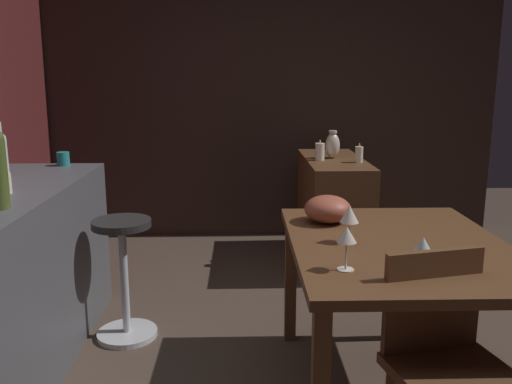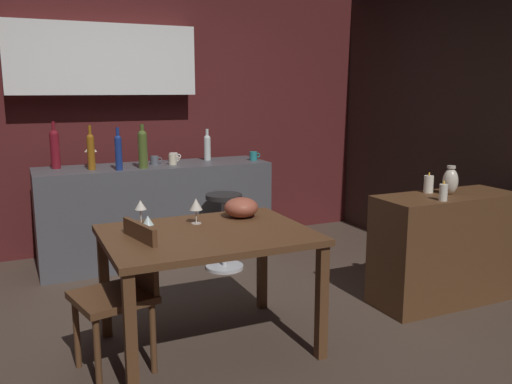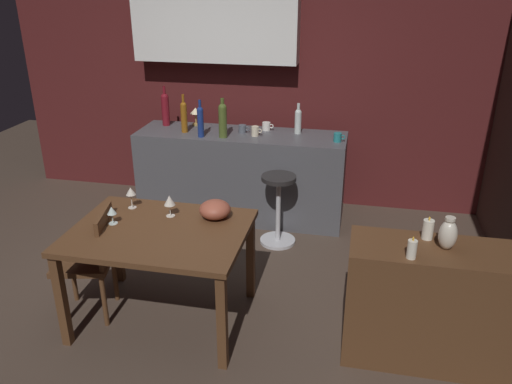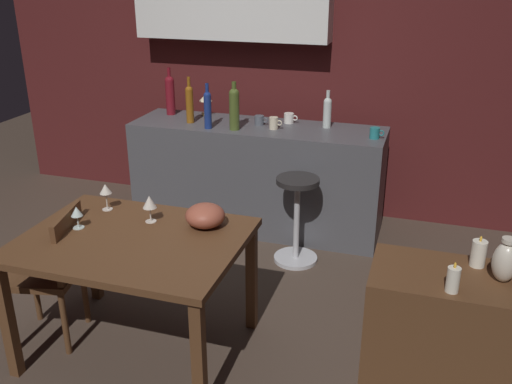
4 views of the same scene
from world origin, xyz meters
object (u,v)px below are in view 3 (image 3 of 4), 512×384
Objects in this scene: pillar_candle_short at (428,229)px; cup_slate at (243,129)px; wine_bottle_cobalt at (200,120)px; pillar_candle_tall at (412,249)px; cup_cream at (255,131)px; wine_glass_right at (131,192)px; wine_bottle_clear at (298,120)px; wine_bottle_amber at (184,116)px; cup_teal at (338,137)px; vase_ceramic_ivory at (448,234)px; fruit_bowl at (215,209)px; cup_white at (266,126)px; bar_stool at (278,208)px; wine_bottle_olive at (223,119)px; wine_glass_center at (112,211)px; sideboard_cabinet at (432,305)px; dining_table at (160,241)px; wine_glass_left at (169,201)px; counter_lamp at (196,113)px; wine_bottle_ruby at (165,108)px; chair_near_window at (92,258)px.

cup_slate is at bearing 132.26° from pillar_candle_short.
wine_bottle_cobalt reaches higher than pillar_candle_tall.
wine_glass_right is at bearing -112.83° from cup_cream.
wine_glass_right is 1.97m from wine_bottle_clear.
cup_teal is (1.53, -0.00, -0.13)m from wine_bottle_amber.
wine_bottle_amber is 1.79× the size of vase_ceramic_ivory.
fruit_bowl is 1.95× the size of cup_white.
wine_bottle_clear is at bearing 83.00° from bar_stool.
wine_bottle_olive reaches higher than cup_white.
wine_glass_right is 1.27× the size of wine_glass_center.
wine_bottle_cobalt is (-0.83, 0.33, 0.70)m from bar_stool.
vase_ceramic_ivory is at bearing -47.76° from pillar_candle_short.
cup_slate reaches higher than sideboard_cabinet.
pillar_candle_short is at bearing -49.06° from cup_cream.
wine_bottle_amber is 2.47× the size of pillar_candle_short.
wine_bottle_olive is at bearing -12.04° from wine_bottle_amber.
wine_bottle_amber is at bearing -178.45° from cup_cream.
dining_table is 5.72× the size of vase_ceramic_ivory.
cup_cream reaches higher than dining_table.
fruit_bowl is at bearing -68.77° from wine_bottle_cobalt.
cup_teal is at bearing 45.85° from wine_glass_right.
sideboard_cabinet is at bearing -58.30° from pillar_candle_short.
wine_bottle_clear is 2.32m from vase_ceramic_ivory.
counter_lamp is (-0.39, 1.83, 0.17)m from wine_glass_left.
wine_glass_left is at bearing -90.01° from wine_bottle_olive.
dining_table is 11.48× the size of cup_cream.
bar_stool is 0.81m from cup_cream.
bar_stool is at bearing 61.04° from wine_glass_left.
wine_bottle_clear is at bearing 120.76° from vase_ceramic_ivory.
wine_bottle_amber reaches higher than cup_slate.
cup_white reaches higher than wine_glass_left.
wine_glass_center is 0.43× the size of wine_bottle_clear.
bar_stool is 6.13× the size of cup_slate.
wine_bottle_cobalt reaches higher than bar_stool.
fruit_bowl reaches higher than sideboard_cabinet.
wine_bottle_ruby is (-1.03, 1.72, 0.28)m from fruit_bowl.
wine_bottle_amber is 0.84m from cup_white.
pillar_candle_short is at bearing 3.13° from chair_near_window.
wine_bottle_olive is 2.05× the size of counter_lamp.
wine_glass_left is at bearing 172.25° from sideboard_cabinet.
cup_cream is 0.57× the size of counter_lamp.
cup_white is at bearing 88.73° from fruit_bowl.
wine_bottle_olive is (-0.62, 0.36, 0.72)m from bar_stool.
sideboard_cabinet is 9.91× the size of cup_slate.
fruit_bowl is 1.41m from pillar_candle_tall.
wine_glass_left is at bearing -101.55° from cup_white.
wine_bottle_olive is 3.47× the size of cup_teal.
wine_bottle_ruby is at bearing 179.51° from wine_bottle_clear.
wine_bottle_cobalt is 2.54m from pillar_candle_short.
wine_bottle_cobalt is 2.36× the size of pillar_candle_short.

